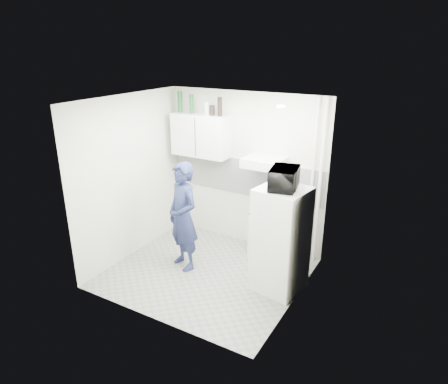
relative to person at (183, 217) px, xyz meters
The scene contains 22 objects.
floor 0.94m from the person, ahead, with size 2.80×2.80×0.00m, color gray.
ceiling 1.80m from the person, ahead, with size 2.80×2.80×0.00m, color white.
wall_back 1.38m from the person, 71.68° to the left, with size 2.80×2.80×0.00m, color beige.
wall_left 1.09m from the person, behind, with size 2.60×2.60×0.00m, color beige.
wall_right 1.87m from the person, ahead, with size 2.60×2.60×0.00m, color beige.
person is the anchor object (origin of this frame).
stove 1.45m from the person, 46.03° to the left, with size 0.46×0.46×0.74m, color silver.
fridge 1.52m from the person, ahead, with size 0.63×0.63×1.51m, color silver.
stove_top 1.37m from the person, 46.03° to the left, with size 0.45×0.45×0.03m, color black.
saucepan 1.42m from the person, 44.78° to the left, with size 0.19×0.19×0.11m, color silver.
microwave 1.72m from the person, ahead, with size 0.34×0.51×0.28m, color black.
bottle_a 2.00m from the person, 125.06° to the left, with size 0.08×0.08×0.34m, color #144C1E.
bottle_c 1.92m from the person, 115.90° to the left, with size 0.07×0.07×0.31m, color #144C1E.
canister_a 1.82m from the person, 101.44° to the left, with size 0.09×0.09×0.22m, color #B2B7BC.
canister_b 1.79m from the person, 96.10° to the left, with size 0.08×0.08×0.16m, color black.
bottle_e 1.84m from the person, 88.55° to the left, with size 0.08×0.08×0.30m, color black.
upper_cabinet 1.50m from the person, 107.77° to the left, with size 1.00×0.35×0.70m, color silver.
range_hood 1.50m from the person, 48.95° to the left, with size 0.60×0.50×0.14m, color silver.
backsplash 1.34m from the person, 71.47° to the left, with size 2.74×0.03×0.60m, color white.
pipe_a 2.11m from the person, 34.09° to the left, with size 0.05×0.05×2.60m, color silver.
pipe_b 2.02m from the person, 36.05° to the left, with size 0.04×0.04×2.60m, color silver.
ceiling_spot_fixture 2.24m from the person, ahead, with size 0.10×0.10×0.02m, color white.
Camera 1 is at (2.86, -4.45, 3.30)m, focal length 32.00 mm.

